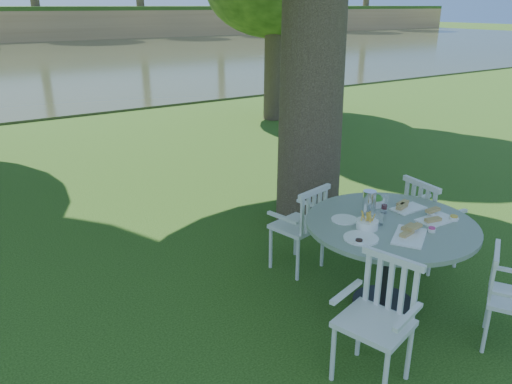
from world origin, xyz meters
The scene contains 7 objects.
ground centered at (0.00, 0.00, 0.00)m, with size 140.00×140.00×0.00m, color #17370B.
table centered at (0.60, -1.06, 0.69)m, with size 1.49×1.49×0.84m.
chair_ne centered at (1.50, -0.73, 0.56)m, with size 0.49×0.52×0.96m.
chair_nw centered at (0.38, -0.13, 0.55)m, with size 0.56×0.53×0.93m.
chair_sw centered at (-0.13, -1.67, 0.56)m, with size 0.56×0.59×0.95m.
chair_se centered at (0.96, -1.95, 0.49)m, with size 0.56×0.55×0.83m.
tableware centered at (0.55, -0.97, 0.89)m, with size 1.14×0.97×0.24m.
Camera 1 is at (-2.57, -3.76, 2.63)m, focal length 35.00 mm.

